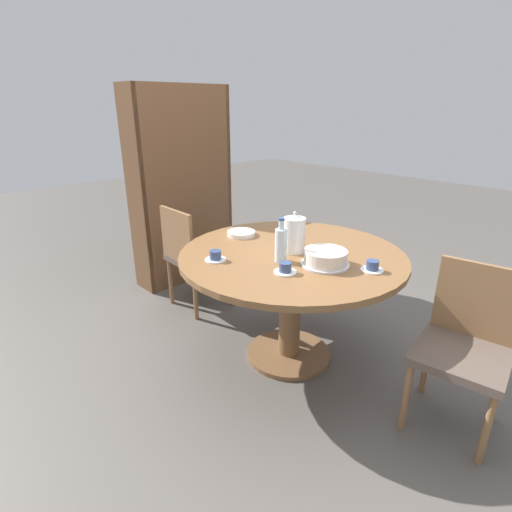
{
  "coord_description": "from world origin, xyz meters",
  "views": [
    {
      "loc": [
        -1.71,
        -1.47,
        1.58
      ],
      "look_at": [
        0.0,
        0.31,
        0.62
      ],
      "focal_mm": 28.0,
      "sensor_mm": 36.0,
      "label": 1
    }
  ],
  "objects": [
    {
      "name": "cup_c",
      "position": [
        -0.25,
        -0.18,
        0.75
      ],
      "size": [
        0.12,
        0.12,
        0.06
      ],
      "color": "white",
      "rests_on": "dining_table"
    },
    {
      "name": "water_bottle",
      "position": [
        -0.15,
        -0.05,
        0.83
      ],
      "size": [
        0.07,
        0.07,
        0.25
      ],
      "color": "silver",
      "rests_on": "dining_table"
    },
    {
      "name": "cake_main",
      "position": [
        -0.02,
        -0.26,
        0.77
      ],
      "size": [
        0.27,
        0.27,
        0.09
      ],
      "color": "silver",
      "rests_on": "dining_table"
    },
    {
      "name": "cup_b",
      "position": [
        0.1,
        -0.48,
        0.75
      ],
      "size": [
        0.12,
        0.12,
        0.06
      ],
      "color": "white",
      "rests_on": "dining_table"
    },
    {
      "name": "cup_a",
      "position": [
        -0.41,
        0.22,
        0.75
      ],
      "size": [
        0.12,
        0.12,
        0.06
      ],
      "color": "white",
      "rests_on": "dining_table"
    },
    {
      "name": "chair_b",
      "position": [
        -0.04,
        0.99,
        0.45
      ],
      "size": [
        0.43,
        0.43,
        0.84
      ],
      "rotation": [
        0.0,
        0.0,
        7.83
      ],
      "color": "olive",
      "rests_on": "ground_plane"
    },
    {
      "name": "coffee_pot",
      "position": [
        0.02,
        0.01,
        0.84
      ],
      "size": [
        0.14,
        0.14,
        0.25
      ],
      "color": "white",
      "rests_on": "dining_table"
    },
    {
      "name": "plate_stack",
      "position": [
        -0.0,
        0.46,
        0.75
      ],
      "size": [
        0.19,
        0.19,
        0.03
      ],
      "color": "white",
      "rests_on": "dining_table"
    },
    {
      "name": "chair_a",
      "position": [
        0.21,
        -0.97,
        0.45
      ],
      "size": [
        0.48,
        0.48,
        0.84
      ],
      "rotation": [
        0.0,
        0.0,
        4.87
      ],
      "color": "olive",
      "rests_on": "ground_plane"
    },
    {
      "name": "ground_plane",
      "position": [
        0.0,
        0.0,
        0.0
      ],
      "size": [
        14.0,
        14.0,
        0.0
      ],
      "primitive_type": "plane",
      "color": "#56514C"
    },
    {
      "name": "dining_table",
      "position": [
        0.0,
        0.0,
        0.59
      ],
      "size": [
        1.36,
        1.36,
        0.73
      ],
      "color": "brown",
      "rests_on": "ground_plane"
    },
    {
      "name": "bookshelf",
      "position": [
        0.27,
        1.55,
        0.84
      ],
      "size": [
        0.93,
        0.28,
        1.72
      ],
      "rotation": [
        0.0,
        0.0,
        3.14
      ],
      "color": "brown",
      "rests_on": "ground_plane"
    }
  ]
}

